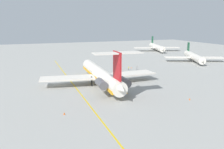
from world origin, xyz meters
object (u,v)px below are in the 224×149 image
airliner_far_left (157,47)px  main_jetliner (101,75)px  ground_crew_near_nose (137,68)px  ground_crew_near_tail (129,68)px  safety_cone_nose (64,113)px  safety_cone_tail (131,67)px  safety_cone_wingtip (190,99)px  airliner_mid_left (194,57)px

airliner_far_left → main_jetliner: bearing=-24.7°
ground_crew_near_nose → ground_crew_near_tail: 3.49m
safety_cone_nose → safety_cone_tail: (-43.53, 37.59, 0.00)m
safety_cone_nose → safety_cone_wingtip: (2.00, 32.12, 0.00)m
airliner_far_left → safety_cone_tail: (50.19, -44.52, -2.58)m
safety_cone_tail → safety_cone_nose: bearing=-40.8°
safety_cone_tail → ground_crew_near_nose: bearing=1.1°
safety_cone_wingtip → safety_cone_tail: size_ratio=1.00×
ground_crew_near_tail → main_jetliner: bearing=-128.0°
ground_crew_near_tail → safety_cone_nose: ground_crew_near_tail is taller
ground_crew_near_tail → safety_cone_wingtip: size_ratio=3.00×
main_jetliner → ground_crew_near_tail: main_jetliner is taller
ground_crew_near_nose → safety_cone_wingtip: size_ratio=3.05×
airliner_far_left → safety_cone_tail: 67.14m
airliner_mid_left → safety_cone_tail: bearing=-60.0°
main_jetliner → safety_cone_wingtip: bearing=-140.0°
airliner_mid_left → ground_crew_near_tail: airliner_mid_left is taller
ground_crew_near_nose → airliner_far_left: bearing=69.2°
ground_crew_near_nose → safety_cone_tail: size_ratio=3.05×
ground_crew_near_nose → safety_cone_tail: (-5.15, -0.10, -0.79)m
airliner_mid_left → ground_crew_near_nose: size_ratio=17.02×
main_jetliner → ground_crew_near_nose: (-17.92, 22.01, -2.37)m
ground_crew_near_tail → safety_cone_nose: size_ratio=3.00×
safety_cone_wingtip → ground_crew_near_tail: bearing=176.8°
ground_crew_near_nose → safety_cone_nose: (38.38, -37.69, -0.79)m
safety_cone_nose → airliner_far_left: bearing=138.8°
airliner_far_left → safety_cone_nose: bearing=-23.7°
ground_crew_near_nose → safety_cone_tail: bearing=109.0°
main_jetliner → airliner_mid_left: size_ratio=1.51×
ground_crew_near_nose → airliner_mid_left: bearing=30.6°
airliner_far_left → ground_crew_near_tail: bearing=-23.9°
airliner_far_left → safety_cone_tail: size_ratio=58.09×
main_jetliner → ground_crew_near_nose: main_jetliner is taller
safety_cone_tail → main_jetliner: bearing=-43.5°
airliner_mid_left → safety_cone_tail: (3.19, -37.17, -2.35)m
ground_crew_near_tail → safety_cone_tail: 5.01m
main_jetliner → airliner_far_left: (-73.27, 66.43, -0.57)m
ground_crew_near_nose → safety_cone_wingtip: 40.76m
airliner_far_left → airliner_mid_left: airliner_far_left is taller
safety_cone_nose → safety_cone_tail: bearing=139.2°
main_jetliner → ground_crew_near_tail: size_ratio=26.15×
main_jetliner → airliner_far_left: bearing=-38.4°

